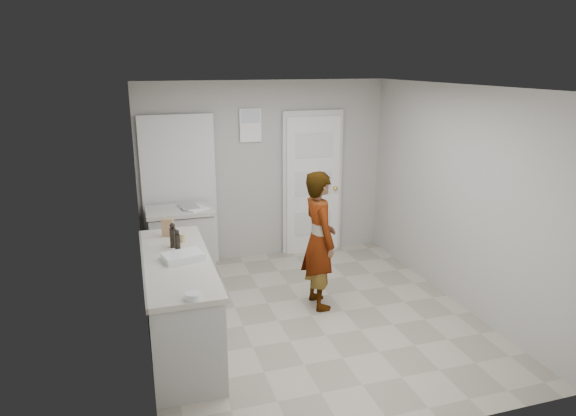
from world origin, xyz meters
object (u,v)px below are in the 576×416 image
object	(u,v)px
spice_jar	(182,238)
egg_bowl	(193,296)
person	(319,240)
baking_dish	(183,257)
oil_cruet_a	(173,236)
cake_mix_box	(168,227)
oil_cruet_b	(177,242)

from	to	relation	value
spice_jar	egg_bowl	bearing A→B (deg)	-92.50
spice_jar	person	bearing A→B (deg)	-0.95
person	baking_dish	size ratio (longest dim) A/B	3.88
spice_jar	oil_cruet_a	size ratio (longest dim) A/B	0.33
person	oil_cruet_a	size ratio (longest dim) A/B	6.18
person	baking_dish	world-z (taller)	person
person	egg_bowl	bearing A→B (deg)	129.59
person	cake_mix_box	xyz separation A→B (m)	(-1.64, 0.26, 0.23)
person	spice_jar	distance (m)	1.52
oil_cruet_a	egg_bowl	distance (m)	1.25
oil_cruet_a	egg_bowl	size ratio (longest dim) A/B	2.05
person	spice_jar	world-z (taller)	person
baking_dish	spice_jar	bearing A→B (deg)	84.47
spice_jar	oil_cruet_b	bearing A→B (deg)	-103.34
oil_cruet_a	spice_jar	bearing A→B (deg)	51.29
oil_cruet_a	egg_bowl	world-z (taller)	oil_cruet_a
oil_cruet_b	baking_dish	distance (m)	0.20
person	oil_cruet_b	distance (m)	1.64
cake_mix_box	egg_bowl	size ratio (longest dim) A/B	1.57
spice_jar	oil_cruet_b	distance (m)	0.34
cake_mix_box	oil_cruet_b	bearing A→B (deg)	-64.61
person	oil_cruet_a	bearing A→B (deg)	92.72
baking_dish	egg_bowl	size ratio (longest dim) A/B	3.26
oil_cruet_b	baking_dish	bearing A→B (deg)	-80.69
cake_mix_box	oil_cruet_a	xyz separation A→B (m)	(0.03, -0.36, 0.02)
person	egg_bowl	xyz separation A→B (m)	(-1.57, -1.35, 0.15)
oil_cruet_a	oil_cruet_b	distance (m)	0.20
oil_cruet_b	baking_dish	world-z (taller)	oil_cruet_b
spice_jar	baking_dish	distance (m)	0.50
oil_cruet_b	egg_bowl	bearing A→B (deg)	-89.06
oil_cruet_a	baking_dish	size ratio (longest dim) A/B	0.63
cake_mix_box	spice_jar	world-z (taller)	cake_mix_box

